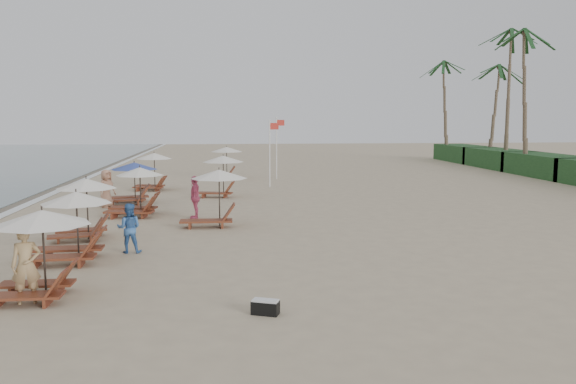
{
  "coord_description": "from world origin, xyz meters",
  "views": [
    {
      "loc": [
        -1.52,
        -18.03,
        4.21
      ],
      "look_at": [
        1.0,
        4.81,
        1.3
      ],
      "focal_mm": 36.23,
      "sensor_mm": 36.0,
      "label": 1
    }
  ],
  "objects": [
    {
      "name": "flag_pole_far",
      "position": [
        2.17,
        22.42,
        2.4
      ],
      "size": [
        0.59,
        0.08,
        4.32
      ],
      "color": "silver",
      "rests_on": "ground"
    },
    {
      "name": "inland_station_1",
      "position": [
        -1.76,
        13.31,
        1.42
      ],
      "size": [
        2.65,
        2.24,
        2.22
      ],
      "color": "brown",
      "rests_on": "ground"
    },
    {
      "name": "lounger_station_4",
      "position": [
        -6.19,
        11.37,
        1.05
      ],
      "size": [
        2.65,
        2.31,
        2.05
      ],
      "color": "brown",
      "rests_on": "ground"
    },
    {
      "name": "flag_pole_near",
      "position": [
        1.31,
        17.58,
        2.31
      ],
      "size": [
        0.59,
        0.08,
        4.15
      ],
      "color": "silver",
      "rests_on": "ground"
    },
    {
      "name": "ground",
      "position": [
        0.0,
        0.0,
        0.0
      ],
      "size": [
        160.0,
        160.0,
        0.0
      ],
      "primitive_type": "plane",
      "color": "tan",
      "rests_on": "ground"
    },
    {
      "name": "beachgoer_far_b",
      "position": [
        -7.09,
        10.13,
        0.91
      ],
      "size": [
        1.01,
        1.05,
        1.81
      ],
      "primitive_type": "imported",
      "rotation": [
        0.0,
        0.0,
        0.89
      ],
      "color": "tan",
      "rests_on": "ground"
    },
    {
      "name": "beachgoer_mid_a",
      "position": [
        -4.52,
        0.37,
        0.79
      ],
      "size": [
        0.79,
        0.63,
        1.57
      ],
      "primitive_type": "imported",
      "rotation": [
        0.0,
        0.0,
        3.1
      ],
      "color": "#3766A6",
      "rests_on": "ground"
    },
    {
      "name": "lounger_station_3",
      "position": [
        -5.43,
        7.53,
        0.96
      ],
      "size": [
        2.59,
        2.22,
        2.12
      ],
      "color": "brown",
      "rests_on": "ground"
    },
    {
      "name": "foam_line",
      "position": [
        -11.2,
        10.0,
        0.01
      ],
      "size": [
        0.5,
        140.0,
        0.02
      ],
      "primitive_type": "cube",
      "color": "white",
      "rests_on": "ground"
    },
    {
      "name": "lounger_station_0",
      "position": [
        -5.91,
        -4.25,
        1.15
      ],
      "size": [
        2.4,
        2.21,
        2.11
      ],
      "color": "brown",
      "rests_on": "ground"
    },
    {
      "name": "duffel_bag",
      "position": [
        -0.67,
        -5.91,
        0.16
      ],
      "size": [
        0.65,
        0.49,
        0.32
      ],
      "color": "black",
      "rests_on": "ground"
    },
    {
      "name": "inland_station_0",
      "position": [
        -1.96,
        4.6,
        1.34
      ],
      "size": [
        2.73,
        2.24,
        2.22
      ],
      "color": "brown",
      "rests_on": "ground"
    },
    {
      "name": "lounger_station_2",
      "position": [
        -6.49,
        2.67,
        1.1
      ],
      "size": [
        2.39,
        2.08,
        2.14
      ],
      "color": "brown",
      "rests_on": "ground"
    },
    {
      "name": "lounger_station_5",
      "position": [
        -5.81,
        16.81,
        1.16
      ],
      "size": [
        2.38,
        2.1,
        2.2
      ],
      "color": "brown",
      "rests_on": "ground"
    },
    {
      "name": "beachgoer_near",
      "position": [
        -6.05,
        -4.53,
        0.88
      ],
      "size": [
        0.74,
        0.59,
        1.77
      ],
      "primitive_type": "imported",
      "rotation": [
        0.0,
        0.0,
        0.29
      ],
      "color": "tan",
      "rests_on": "ground"
    },
    {
      "name": "lounger_station_1",
      "position": [
        -6.11,
        -0.61,
        0.96
      ],
      "size": [
        2.52,
        2.05,
        2.09
      ],
      "color": "brown",
      "rests_on": "ground"
    },
    {
      "name": "inland_station_2",
      "position": [
        -1.54,
        23.15,
        1.38
      ],
      "size": [
        2.69,
        2.24,
        2.22
      ],
      "color": "brown",
      "rests_on": "ground"
    },
    {
      "name": "beachgoer_far_a",
      "position": [
        -2.76,
        6.5,
        0.91
      ],
      "size": [
        0.46,
        1.07,
        1.82
      ],
      "primitive_type": "imported",
      "rotation": [
        0.0,
        0.0,
        4.7
      ],
      "color": "#D6557C",
      "rests_on": "ground"
    }
  ]
}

